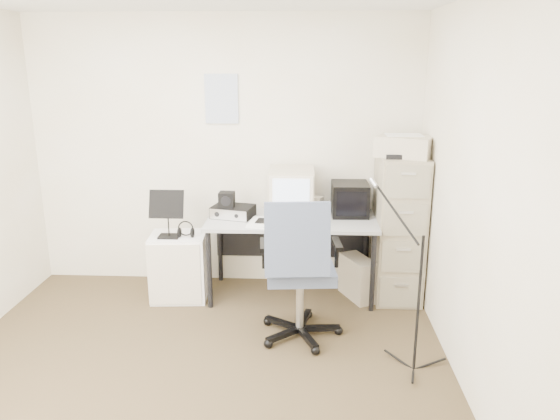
{
  "coord_description": "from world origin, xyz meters",
  "views": [
    {
      "loc": [
        0.75,
        -3.19,
        2.12
      ],
      "look_at": [
        0.55,
        0.95,
        0.95
      ],
      "focal_mm": 35.0,
      "sensor_mm": 36.0,
      "label": 1
    }
  ],
  "objects_px": {
    "office_chair": "(300,268)",
    "side_cart": "(179,266)",
    "desk": "(291,257)",
    "filing_cabinet": "(398,228)"
  },
  "relations": [
    {
      "from": "desk",
      "to": "filing_cabinet",
      "type": "bearing_deg",
      "value": 1.81
    },
    {
      "from": "office_chair",
      "to": "side_cart",
      "type": "bearing_deg",
      "value": 143.94
    },
    {
      "from": "filing_cabinet",
      "to": "office_chair",
      "type": "height_order",
      "value": "filing_cabinet"
    },
    {
      "from": "filing_cabinet",
      "to": "side_cart",
      "type": "height_order",
      "value": "filing_cabinet"
    },
    {
      "from": "filing_cabinet",
      "to": "desk",
      "type": "distance_m",
      "value": 0.99
    },
    {
      "from": "desk",
      "to": "office_chair",
      "type": "relative_size",
      "value": 1.31
    },
    {
      "from": "filing_cabinet",
      "to": "desk",
      "type": "height_order",
      "value": "filing_cabinet"
    },
    {
      "from": "office_chair",
      "to": "desk",
      "type": "bearing_deg",
      "value": 91.46
    },
    {
      "from": "desk",
      "to": "office_chair",
      "type": "height_order",
      "value": "office_chair"
    },
    {
      "from": "office_chair",
      "to": "side_cart",
      "type": "relative_size",
      "value": 1.91
    }
  ]
}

